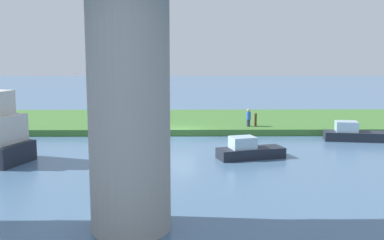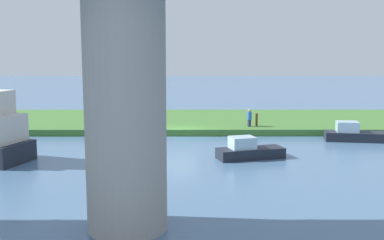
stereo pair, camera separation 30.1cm
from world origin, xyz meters
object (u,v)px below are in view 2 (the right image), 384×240
(bridge_pylon, at_px, (125,111))
(riverboat_paddlewheel, at_px, (248,151))
(person_on_bank, at_px, (249,118))
(mooring_post, at_px, (256,120))
(motorboat_white, at_px, (353,134))

(bridge_pylon, xyz_separation_m, riverboat_paddlewheel, (-5.81, -11.34, -3.90))
(bridge_pylon, distance_m, person_on_bank, 21.58)
(person_on_bank, relative_size, riverboat_paddlewheel, 0.33)
(mooring_post, bearing_deg, person_on_bank, 18.70)
(bridge_pylon, height_order, riverboat_paddlewheel, bridge_pylon)
(mooring_post, relative_size, riverboat_paddlewheel, 0.24)
(bridge_pylon, bearing_deg, person_on_bank, -108.92)
(bridge_pylon, distance_m, motorboat_white, 22.23)
(mooring_post, bearing_deg, motorboat_white, 151.19)
(bridge_pylon, relative_size, riverboat_paddlewheel, 2.05)
(mooring_post, height_order, riverboat_paddlewheel, mooring_post)
(riverboat_paddlewheel, bearing_deg, bridge_pylon, 62.89)
(riverboat_paddlewheel, bearing_deg, person_on_bank, -97.19)
(person_on_bank, bearing_deg, mooring_post, -161.30)
(person_on_bank, xyz_separation_m, riverboat_paddlewheel, (1.12, 8.86, -0.72))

